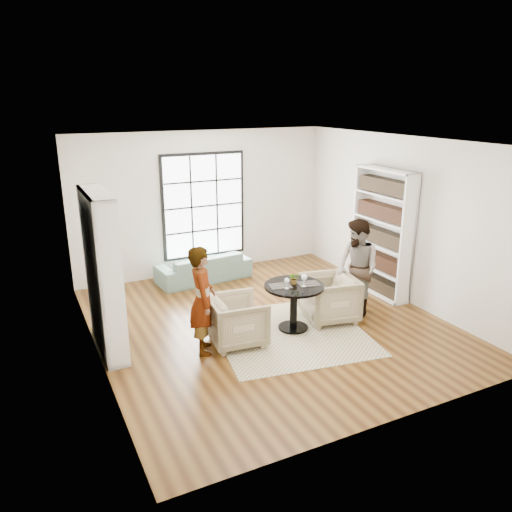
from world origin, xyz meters
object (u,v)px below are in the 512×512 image
armchair_right (329,298)px  flower_centerpiece (294,278)px  wine_glass_left (287,281)px  sofa (204,267)px  wine_glass_right (304,278)px  armchair_left (237,321)px  person_left (202,300)px  pedestal_table (294,297)px  person_right (357,268)px

armchair_right → flower_centerpiece: size_ratio=4.35×
flower_centerpiece → wine_glass_left: bearing=-148.6°
sofa → wine_glass_right: bearing=96.4°
armchair_right → wine_glass_left: size_ratio=4.90×
armchair_left → wine_glass_left: wine_glass_left is taller
sofa → armchair_left: armchair_left is taller
armchair_right → person_left: size_ratio=0.53×
armchair_right → person_left: 2.33m
wine_glass_right → sofa: bearing=101.8°
sofa → flower_centerpiece: size_ratio=9.71×
wine_glass_right → armchair_left: bearing=176.0°
armchair_right → wine_glass_right: 0.83m
person_left → wine_glass_left: bearing=-74.9°
wine_glass_left → wine_glass_right: wine_glass_right is taller
pedestal_table → sofa: pedestal_table is taller
person_left → wine_glass_left: person_left is taller
sofa → person_right: size_ratio=1.14×
sofa → armchair_right: armchair_right is taller
pedestal_table → flower_centerpiece: bearing=60.5°
person_right → armchair_right: bearing=-91.8°
pedestal_table → person_left: bearing=-178.4°
armchair_right → wine_glass_right: bearing=-63.8°
person_right → armchair_left: bearing=-89.6°
wine_glass_right → flower_centerpiece: bearing=113.7°
armchair_left → person_left: (-0.55, 0.00, 0.44)m
armchair_right → flower_centerpiece: 0.84m
armchair_left → person_right: size_ratio=0.49×
sofa → person_left: bearing=64.2°
person_right → pedestal_table: bearing=-89.8°
armchair_left → wine_glass_left: (0.84, -0.03, 0.52)m
flower_centerpiece → armchair_right: bearing=-0.8°
pedestal_table → sofa: 2.87m
sofa → wine_glass_right: size_ratio=9.17×
wine_glass_right → flower_centerpiece: (-0.08, 0.18, -0.05)m
armchair_left → person_right: 2.34m
armchair_left → wine_glass_right: size_ratio=3.95×
armchair_left → person_right: bearing=-82.0°
wine_glass_right → person_right: bearing=8.1°
sofa → person_left: (-1.07, -2.86, 0.54)m
armchair_left → flower_centerpiece: (1.05, 0.10, 0.49)m
person_left → wine_glass_left: size_ratio=9.30×
wine_glass_left → pedestal_table: bearing=22.5°
pedestal_table → armchair_right: size_ratio=1.12×
armchair_left → flower_centerpiece: 1.17m
pedestal_table → person_right: person_right is taller
armchair_left → flower_centerpiece: flower_centerpiece is taller
wine_glass_left → flower_centerpiece: (0.21, 0.13, -0.03)m
sofa → wine_glass_left: wine_glass_left is taller
armchair_left → flower_centerpiece: bearing=-78.9°
sofa → wine_glass_right: 3.07m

